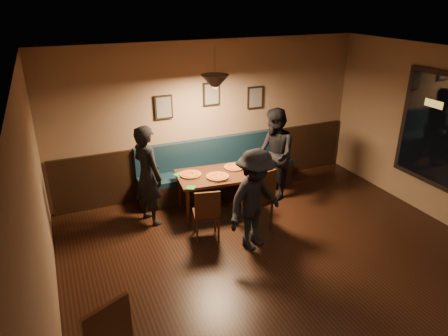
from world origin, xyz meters
name	(u,v)px	position (x,y,z in m)	size (l,w,h in m)	color
floor	(315,295)	(0.00, 0.00, 0.00)	(7.00, 7.00, 0.00)	black
ceiling	(339,72)	(0.00, 0.00, 2.80)	(7.00, 7.00, 0.00)	silver
wall_back	(211,118)	(0.00, 3.50, 1.40)	(6.00, 6.00, 0.00)	#8C704F
wall_left	(41,260)	(-3.00, 0.00, 1.40)	(7.00, 7.00, 0.00)	#8C704F
wainscot	(212,163)	(0.00, 3.47, 0.50)	(5.88, 0.06, 1.00)	black
booth_bench	(218,168)	(0.00, 3.20, 0.50)	(3.00, 0.60, 1.00)	#0F232D
picture_left	(164,107)	(-0.90, 3.47, 1.70)	(0.32, 0.04, 0.42)	black
picture_center	(211,94)	(0.00, 3.47, 1.85)	(0.32, 0.04, 0.42)	black
picture_right	(255,97)	(0.90, 3.47, 1.70)	(0.32, 0.04, 0.42)	black
pendant_lamp	(215,83)	(-0.31, 2.53, 2.25)	(0.44, 0.44, 0.25)	black
dining_table	(216,193)	(-0.31, 2.53, 0.35)	(1.30, 0.84, 0.70)	black
chair_near_left	(206,213)	(-0.78, 1.80, 0.44)	(0.39, 0.39, 0.87)	black
chair_near_right	(255,198)	(0.05, 1.78, 0.53)	(0.47, 0.47, 1.05)	black
diner_left	(148,175)	(-1.45, 2.63, 0.84)	(0.61, 0.40, 1.68)	black
diner_right	(274,155)	(0.86, 2.60, 0.85)	(0.82, 0.64, 1.69)	black
diner_front	(255,200)	(-0.21, 1.29, 0.78)	(1.01, 0.58, 1.56)	black
pizza_a	(191,174)	(-0.72, 2.66, 0.72)	(0.36, 0.36, 0.04)	gold
pizza_b	(218,176)	(-0.34, 2.40, 0.72)	(0.37, 0.37, 0.04)	orange
pizza_c	(234,167)	(0.09, 2.65, 0.72)	(0.35, 0.35, 0.04)	orange
soda_glass	(254,172)	(0.27, 2.23, 0.77)	(0.06, 0.06, 0.14)	black
tabasco_bottle	(247,168)	(0.24, 2.44, 0.76)	(0.03, 0.03, 0.12)	#A51A05
napkin_a	(180,175)	(-0.88, 2.76, 0.70)	(0.16, 0.16, 0.01)	#1F7530
napkin_b	(191,188)	(-0.88, 2.21, 0.70)	(0.13, 0.13, 0.01)	#1D6E2B
cutlery_set	(223,182)	(-0.33, 2.19, 0.70)	(0.02, 0.20, 0.00)	silver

